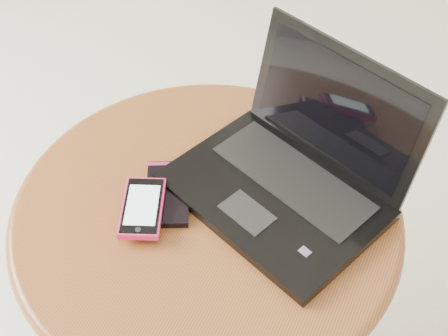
% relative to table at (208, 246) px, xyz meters
% --- Properties ---
extents(table, '(0.61, 0.61, 0.48)m').
position_rel_table_xyz_m(table, '(0.00, 0.00, 0.00)').
color(table, '#612E15').
rests_on(table, ground).
extents(laptop, '(0.39, 0.36, 0.21)m').
position_rel_table_xyz_m(laptop, '(0.10, 0.09, 0.14)').
color(laptop, black).
rests_on(laptop, table).
extents(phone_black, '(0.12, 0.14, 0.01)m').
position_rel_table_xyz_m(phone_black, '(-0.06, -0.01, 0.11)').
color(phone_black, black).
rests_on(phone_black, table).
extents(phone_pink, '(0.10, 0.13, 0.01)m').
position_rel_table_xyz_m(phone_pink, '(-0.08, -0.06, 0.12)').
color(phone_pink, '#DD2260').
rests_on(phone_pink, phone_black).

